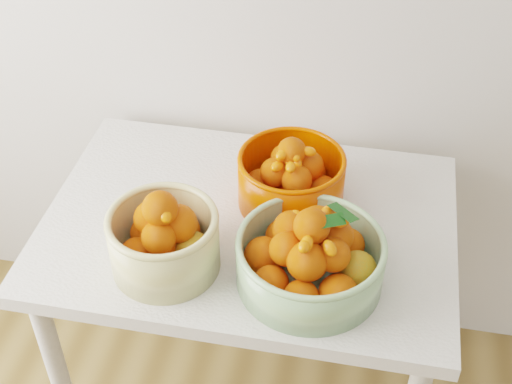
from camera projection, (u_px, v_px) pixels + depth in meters
table at (249, 248)px, 1.81m from camera, size 1.00×0.70×0.75m
bowl_cream at (164, 239)px, 1.58m from camera, size 0.26×0.26×0.21m
bowl_green at (310, 257)px, 1.54m from camera, size 0.42×0.42×0.21m
bowl_orange at (292, 179)px, 1.74m from camera, size 0.28×0.28×0.19m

